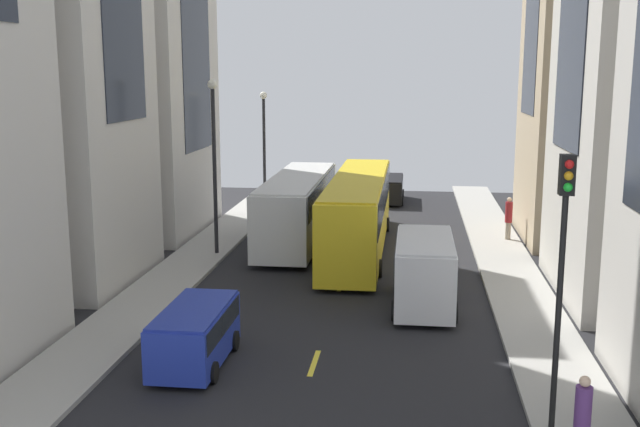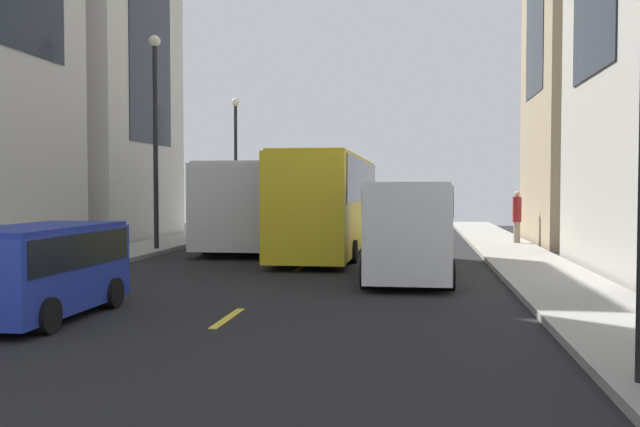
{
  "view_description": "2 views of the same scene",
  "coord_description": "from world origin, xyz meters",
  "px_view_note": "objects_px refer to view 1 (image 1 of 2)",
  "views": [
    {
      "loc": [
        2.75,
        -33.42,
        8.55
      ],
      "look_at": [
        -1.67,
        2.32,
        1.65
      ],
      "focal_mm": 42.13,
      "sensor_mm": 36.0,
      "label": 1
    },
    {
      "loc": [
        3.49,
        -25.09,
        2.45
      ],
      "look_at": [
        -0.59,
        4.09,
        1.34
      ],
      "focal_mm": 38.84,
      "sensor_mm": 36.0,
      "label": 2
    }
  ],
  "objects_px": {
    "streetcar_yellow": "(358,207)",
    "car_black_1": "(389,187)",
    "delivery_van_white": "(425,267)",
    "city_bus_white": "(298,203)",
    "pedestrian_crossing_mid": "(582,419)",
    "traffic_light_near_corner": "(563,246)",
    "pedestrian_waiting_curb": "(509,217)",
    "car_blue_0": "(195,331)"
  },
  "relations": [
    {
      "from": "traffic_light_near_corner",
      "to": "pedestrian_waiting_curb",
      "type": "bearing_deg",
      "value": 85.93
    },
    {
      "from": "city_bus_white",
      "to": "traffic_light_near_corner",
      "type": "relative_size",
      "value": 1.81
    },
    {
      "from": "pedestrian_crossing_mid",
      "to": "traffic_light_near_corner",
      "type": "distance_m",
      "value": 3.73
    },
    {
      "from": "streetcar_yellow",
      "to": "pedestrian_waiting_curb",
      "type": "distance_m",
      "value": 7.91
    },
    {
      "from": "delivery_van_white",
      "to": "traffic_light_near_corner",
      "type": "bearing_deg",
      "value": -73.69
    },
    {
      "from": "car_black_1",
      "to": "streetcar_yellow",
      "type": "bearing_deg",
      "value": -94.29
    },
    {
      "from": "car_black_1",
      "to": "delivery_van_white",
      "type": "bearing_deg",
      "value": -84.93
    },
    {
      "from": "streetcar_yellow",
      "to": "car_black_1",
      "type": "height_order",
      "value": "streetcar_yellow"
    },
    {
      "from": "pedestrian_waiting_curb",
      "to": "traffic_light_near_corner",
      "type": "relative_size",
      "value": 0.33
    },
    {
      "from": "pedestrian_waiting_curb",
      "to": "car_black_1",
      "type": "bearing_deg",
      "value": 95.17
    },
    {
      "from": "pedestrian_waiting_curb",
      "to": "city_bus_white",
      "type": "bearing_deg",
      "value": 162.28
    },
    {
      "from": "city_bus_white",
      "to": "traffic_light_near_corner",
      "type": "bearing_deg",
      "value": -65.42
    },
    {
      "from": "car_blue_0",
      "to": "pedestrian_waiting_curb",
      "type": "bearing_deg",
      "value": 57.67
    },
    {
      "from": "delivery_van_white",
      "to": "pedestrian_crossing_mid",
      "type": "xyz_separation_m",
      "value": [
        3.2,
        -11.14,
        -0.28
      ]
    },
    {
      "from": "pedestrian_crossing_mid",
      "to": "streetcar_yellow",
      "type": "bearing_deg",
      "value": -90.69
    },
    {
      "from": "streetcar_yellow",
      "to": "pedestrian_crossing_mid",
      "type": "bearing_deg",
      "value": -72.39
    },
    {
      "from": "city_bus_white",
      "to": "pedestrian_crossing_mid",
      "type": "xyz_separation_m",
      "value": [
        9.38,
        -21.14,
        -0.77
      ]
    },
    {
      "from": "delivery_van_white",
      "to": "city_bus_white",
      "type": "bearing_deg",
      "value": 121.72
    },
    {
      "from": "car_black_1",
      "to": "pedestrian_waiting_curb",
      "type": "relative_size",
      "value": 2.23
    },
    {
      "from": "car_blue_0",
      "to": "pedestrian_crossing_mid",
      "type": "relative_size",
      "value": 1.98
    },
    {
      "from": "pedestrian_crossing_mid",
      "to": "delivery_van_white",
      "type": "bearing_deg",
      "value": -92.27
    },
    {
      "from": "pedestrian_crossing_mid",
      "to": "traffic_light_near_corner",
      "type": "xyz_separation_m",
      "value": [
        -0.35,
        1.39,
        3.44
      ]
    },
    {
      "from": "city_bus_white",
      "to": "pedestrian_waiting_curb",
      "type": "bearing_deg",
      "value": 6.66
    },
    {
      "from": "delivery_van_white",
      "to": "pedestrian_crossing_mid",
      "type": "relative_size",
      "value": 2.54
    },
    {
      "from": "city_bus_white",
      "to": "car_black_1",
      "type": "xyz_separation_m",
      "value": [
        4.2,
        12.39,
        -1.05
      ]
    },
    {
      "from": "city_bus_white",
      "to": "streetcar_yellow",
      "type": "xyz_separation_m",
      "value": [
        3.15,
        -1.51,
        0.12
      ]
    },
    {
      "from": "delivery_van_white",
      "to": "streetcar_yellow",
      "type": "bearing_deg",
      "value": 109.64
    },
    {
      "from": "car_black_1",
      "to": "pedestrian_waiting_curb",
      "type": "height_order",
      "value": "pedestrian_waiting_curb"
    },
    {
      "from": "delivery_van_white",
      "to": "car_black_1",
      "type": "xyz_separation_m",
      "value": [
        -1.98,
        22.39,
        -0.55
      ]
    },
    {
      "from": "car_black_1",
      "to": "traffic_light_near_corner",
      "type": "distance_m",
      "value": 32.71
    },
    {
      "from": "delivery_van_white",
      "to": "car_blue_0",
      "type": "distance_m",
      "value": 9.23
    },
    {
      "from": "pedestrian_waiting_curb",
      "to": "traffic_light_near_corner",
      "type": "xyz_separation_m",
      "value": [
        -1.49,
        -20.97,
        3.38
      ]
    },
    {
      "from": "streetcar_yellow",
      "to": "car_black_1",
      "type": "relative_size",
      "value": 3.09
    },
    {
      "from": "car_blue_0",
      "to": "delivery_van_white",
      "type": "bearing_deg",
      "value": 42.99
    },
    {
      "from": "city_bus_white",
      "to": "streetcar_yellow",
      "type": "height_order",
      "value": "streetcar_yellow"
    },
    {
      "from": "car_blue_0",
      "to": "car_black_1",
      "type": "bearing_deg",
      "value": 80.58
    },
    {
      "from": "delivery_van_white",
      "to": "traffic_light_near_corner",
      "type": "relative_size",
      "value": 0.79
    },
    {
      "from": "city_bus_white",
      "to": "pedestrian_waiting_curb",
      "type": "relative_size",
      "value": 5.53
    },
    {
      "from": "pedestrian_waiting_curb",
      "to": "traffic_light_near_corner",
      "type": "bearing_deg",
      "value": -118.45
    },
    {
      "from": "delivery_van_white",
      "to": "pedestrian_waiting_curb",
      "type": "distance_m",
      "value": 12.04
    },
    {
      "from": "car_blue_0",
      "to": "pedestrian_waiting_curb",
      "type": "height_order",
      "value": "pedestrian_waiting_curb"
    },
    {
      "from": "car_black_1",
      "to": "pedestrian_crossing_mid",
      "type": "xyz_separation_m",
      "value": [
        5.18,
        -33.52,
        0.27
      ]
    }
  ]
}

